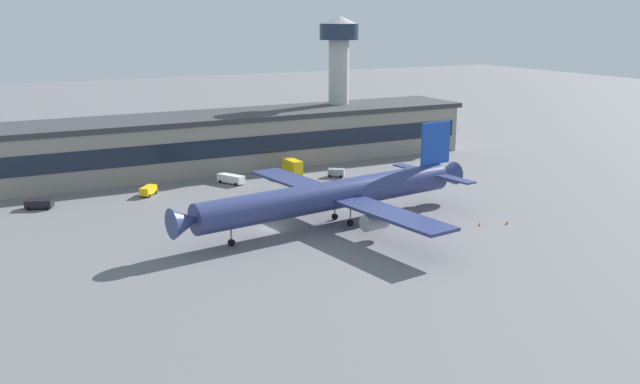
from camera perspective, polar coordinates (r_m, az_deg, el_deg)
name	(u,v)px	position (r m, az deg, el deg)	size (l,w,h in m)	color
ground_plane	(271,229)	(118.72, -4.03, -3.02)	(600.00, 600.00, 0.00)	slate
terminal_building	(181,144)	(164.40, -11.28, 3.89)	(147.13, 19.38, 12.67)	gray
airliner	(335,195)	(119.62, 1.25, -0.22)	(59.22, 51.14, 15.82)	navy
control_tower	(339,69)	(182.77, 1.55, 10.03)	(10.00, 10.00, 35.07)	#B7B7B2
baggage_tug	(336,172)	(155.98, 1.32, 1.63)	(4.07, 3.80, 1.85)	gray
follow_me_car	(148,190)	(144.17, -13.85, 0.16)	(4.24, 4.62, 1.85)	yellow
pushback_tractor	(39,203)	(140.59, -22.00, -0.86)	(5.43, 4.26, 1.75)	black
belt_loader	(230,178)	(150.99, -7.33, 1.12)	(4.72, 6.60, 1.95)	white
stair_truck	(292,166)	(157.74, -2.29, 2.10)	(2.52, 6.03, 3.55)	yellow
traffic_cone_0	(480,224)	(123.17, 12.91, -2.58)	(0.44, 0.44, 0.55)	#F2590C
traffic_cone_1	(507,222)	(125.20, 15.05, -2.42)	(0.52, 0.52, 0.65)	#F2590C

